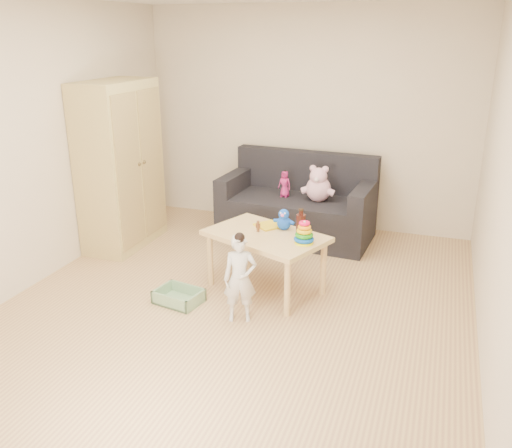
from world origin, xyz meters
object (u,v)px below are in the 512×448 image
at_px(play_table, 266,262).
at_px(toddler, 240,280).
at_px(wardrobe, 120,166).
at_px(sofa, 296,217).

height_order(play_table, toddler, toddler).
bearing_deg(play_table, wardrobe, 162.48).
xyz_separation_m(wardrobe, toddler, (1.85, -1.20, -0.54)).
distance_m(play_table, toddler, 0.62).
relative_size(wardrobe, toddler, 2.45).
relative_size(play_table, toddler, 1.43).
distance_m(wardrobe, play_table, 2.06).
bearing_deg(sofa, play_table, -82.76).
bearing_deg(toddler, wardrobe, 125.95).
height_order(wardrobe, toddler, wardrobe).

